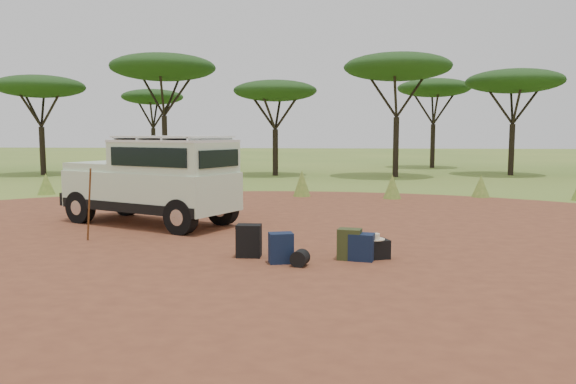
# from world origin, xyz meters

# --- Properties ---
(ground) EXTENTS (140.00, 140.00, 0.00)m
(ground) POSITION_xyz_m (0.00, 0.00, 0.00)
(ground) COLOR #567D2C
(ground) RESTS_ON ground
(dirt_clearing) EXTENTS (23.00, 23.00, 0.01)m
(dirt_clearing) POSITION_xyz_m (0.00, 0.00, 0.00)
(dirt_clearing) COLOR brown
(dirt_clearing) RESTS_ON ground
(grass_fringe) EXTENTS (36.60, 1.60, 0.90)m
(grass_fringe) POSITION_xyz_m (0.12, 8.67, 0.40)
(grass_fringe) COLOR #567D2C
(grass_fringe) RESTS_ON ground
(acacia_treeline) EXTENTS (46.70, 13.20, 6.26)m
(acacia_treeline) POSITION_xyz_m (0.75, 19.81, 4.87)
(acacia_treeline) COLOR black
(acacia_treeline) RESTS_ON ground
(safari_vehicle) EXTENTS (4.56, 3.30, 2.09)m
(safari_vehicle) POSITION_xyz_m (-3.03, 2.59, 1.01)
(safari_vehicle) COLOR silver
(safari_vehicle) RESTS_ON ground
(walking_staff) EXTENTS (0.29, 0.32, 1.47)m
(walking_staff) POSITION_xyz_m (-3.65, 0.45, 0.74)
(walking_staff) COLOR brown
(walking_staff) RESTS_ON ground
(backpack_black) EXTENTS (0.42, 0.31, 0.57)m
(backpack_black) POSITION_xyz_m (-0.27, -0.66, 0.29)
(backpack_black) COLOR black
(backpack_black) RESTS_ON ground
(backpack_navy) EXTENTS (0.45, 0.37, 0.51)m
(backpack_navy) POSITION_xyz_m (0.33, -1.07, 0.26)
(backpack_navy) COLOR #13223D
(backpack_navy) RESTS_ON ground
(backpack_olive) EXTENTS (0.43, 0.35, 0.54)m
(backpack_olive) POSITION_xyz_m (1.46, -0.71, 0.27)
(backpack_olive) COLOR #38441F
(backpack_olive) RESTS_ON ground
(duffel_navy) EXTENTS (0.47, 0.39, 0.46)m
(duffel_navy) POSITION_xyz_m (1.67, -0.75, 0.23)
(duffel_navy) COLOR #13223D
(duffel_navy) RESTS_ON ground
(hard_case) EXTENTS (0.56, 0.48, 0.33)m
(hard_case) POSITION_xyz_m (1.89, -0.58, 0.17)
(hard_case) COLOR black
(hard_case) RESTS_ON ground
(stuff_sack) EXTENTS (0.32, 0.32, 0.27)m
(stuff_sack) POSITION_xyz_m (0.66, -1.26, 0.13)
(stuff_sack) COLOR black
(stuff_sack) RESTS_ON ground
(safari_hat) EXTENTS (0.36, 0.36, 0.11)m
(safari_hat) POSITION_xyz_m (1.89, -0.58, 0.37)
(safari_hat) COLOR beige
(safari_hat) RESTS_ON hard_case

